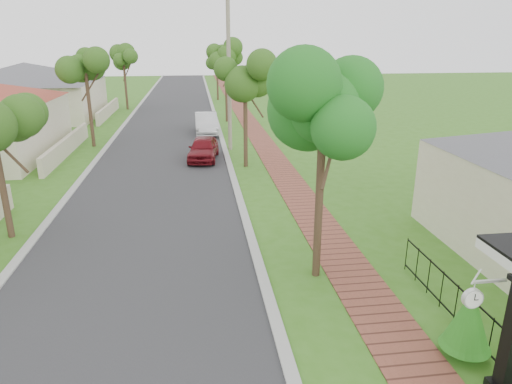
{
  "coord_description": "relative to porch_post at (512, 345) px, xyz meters",
  "views": [
    {
      "loc": [
        -1.05,
        -7.36,
        6.48
      ],
      "look_at": [
        0.89,
        7.26,
        1.5
      ],
      "focal_mm": 32.0,
      "sensor_mm": 36.0,
      "label": 1
    }
  ],
  "objects": [
    {
      "name": "utility_pole",
      "position": [
        -3.56,
        21.0,
        3.46
      ],
      "size": [
        1.2,
        0.24,
        9.04
      ],
      "color": "gray",
      "rests_on": "ground"
    },
    {
      "name": "picket_fence",
      "position": [
        0.35,
        1.0,
        -0.59
      ],
      "size": [
        0.03,
        8.02,
        1.0
      ],
      "color": "black",
      "rests_on": "ground"
    },
    {
      "name": "ground",
      "position": [
        -4.55,
        1.0,
        -1.12
      ],
      "size": [
        160.0,
        160.0,
        0.0
      ],
      "primitive_type": "plane",
      "color": "#366919",
      "rests_on": "ground"
    },
    {
      "name": "kerb_left",
      "position": [
        -11.2,
        21.0,
        -1.12
      ],
      "size": [
        0.3,
        120.0,
        0.1
      ],
      "primitive_type": "cube",
      "color": "#9E9E99",
      "rests_on": "ground"
    },
    {
      "name": "sidewalk",
      "position": [
        -1.3,
        21.0,
        -1.12
      ],
      "size": [
        1.5,
        120.0,
        0.03
      ],
      "primitive_type": "cube",
      "color": "brown",
      "rests_on": "ground"
    },
    {
      "name": "kerb_right",
      "position": [
        -3.9,
        21.0,
        -1.12
      ],
      "size": [
        0.3,
        120.0,
        0.1
      ],
      "primitive_type": "cube",
      "color": "#9E9E99",
      "rests_on": "ground"
    },
    {
      "name": "road",
      "position": [
        -7.55,
        21.0,
        -1.12
      ],
      "size": [
        7.0,
        120.0,
        0.02
      ],
      "primitive_type": "cube",
      "color": "#28282B",
      "rests_on": "ground"
    },
    {
      "name": "street_trees",
      "position": [
        -7.42,
        27.84,
        3.42
      ],
      "size": [
        10.7,
        37.65,
        5.89
      ],
      "color": "#382619",
      "rests_on": "ground"
    },
    {
      "name": "parked_car_red",
      "position": [
        -5.24,
        18.67,
        -0.48
      ],
      "size": [
        2.01,
        3.93,
        1.28
      ],
      "primitive_type": "imported",
      "rotation": [
        0.0,
        0.0,
        -0.14
      ],
      "color": "maroon",
      "rests_on": "ground"
    },
    {
      "name": "near_tree",
      "position": [
        -2.35,
        5.01,
        3.75
      ],
      "size": [
        2.38,
        2.38,
        6.11
      ],
      "color": "#382619",
      "rests_on": "ground"
    },
    {
      "name": "parked_car_white",
      "position": [
        -4.87,
        26.15,
        -0.4
      ],
      "size": [
        1.6,
        4.41,
        1.45
      ],
      "primitive_type": "imported",
      "rotation": [
        0.0,
        0.0,
        0.01
      ],
      "color": "silver",
      "rests_on": "ground"
    },
    {
      "name": "station_clock",
      "position": [
        -0.64,
        0.4,
        0.83
      ],
      "size": [
        0.81,
        0.13,
        0.56
      ],
      "color": "silver",
      "rests_on": "ground"
    },
    {
      "name": "far_house_grey",
      "position": [
        -19.52,
        35.0,
        1.22
      ],
      "size": [
        15.56,
        15.56,
        4.6
      ],
      "color": "beige",
      "rests_on": "ground"
    },
    {
      "name": "porch_post",
      "position": [
        0.0,
        0.0,
        0.0
      ],
      "size": [
        0.48,
        0.48,
        2.52
      ],
      "color": "black",
      "rests_on": "ground"
    }
  ]
}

